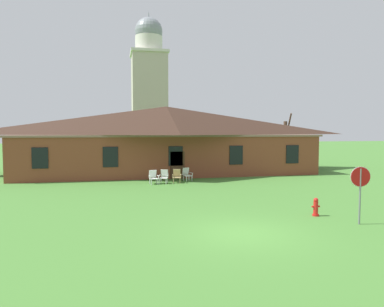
# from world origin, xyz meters

# --- Properties ---
(ground_plane) EXTENTS (200.00, 200.00, 0.00)m
(ground_plane) POSITION_xyz_m (0.00, 0.00, 0.00)
(ground_plane) COLOR #477F33
(brick_building) EXTENTS (25.21, 10.40, 5.85)m
(brick_building) POSITION_xyz_m (0.00, 19.76, 2.98)
(brick_building) COLOR brown
(brick_building) RESTS_ON ground
(dome_tower) EXTENTS (5.18, 5.18, 20.47)m
(dome_tower) POSITION_xyz_m (0.22, 38.96, 9.41)
(dome_tower) COLOR #BCB29E
(dome_tower) RESTS_ON ground
(stop_sign) EXTENTS (0.80, 0.18, 2.28)m
(stop_sign) POSITION_xyz_m (4.91, 0.24, 1.62)
(stop_sign) COLOR slate
(stop_sign) RESTS_ON ground
(lawn_chair_by_porch) EXTENTS (0.70, 0.74, 0.96)m
(lawn_chair_by_porch) POSITION_xyz_m (-1.94, 12.50, 0.50)
(lawn_chair_by_porch) COLOR white
(lawn_chair_by_porch) RESTS_ON ground
(lawn_chair_near_door) EXTENTS (0.77, 0.82, 0.96)m
(lawn_chair_near_door) POSITION_xyz_m (-1.18, 12.64, 0.50)
(lawn_chair_near_door) COLOR silver
(lawn_chair_near_door) RESTS_ON ground
(lawn_chair_left_end) EXTENTS (0.72, 0.76, 0.96)m
(lawn_chair_left_end) POSITION_xyz_m (-0.25, 12.75, 0.50)
(lawn_chair_left_end) COLOR tan
(lawn_chair_left_end) RESTS_ON ground
(lawn_chair_middle) EXTENTS (0.76, 0.81, 0.96)m
(lawn_chair_middle) POSITION_xyz_m (0.65, 13.62, 0.50)
(lawn_chair_middle) COLOR silver
(lawn_chair_middle) RESTS_ON ground
(bare_tree_beside_building) EXTENTS (1.42, 1.28, 5.46)m
(bare_tree_beside_building) POSITION_xyz_m (12.36, 21.22, 2.51)
(bare_tree_beside_building) COLOR brown
(bare_tree_beside_building) RESTS_ON ground
(fire_hydrant) EXTENTS (0.36, 0.28, 0.79)m
(fire_hydrant) POSITION_xyz_m (3.99, 1.83, 0.38)
(fire_hydrant) COLOR red
(fire_hydrant) RESTS_ON ground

